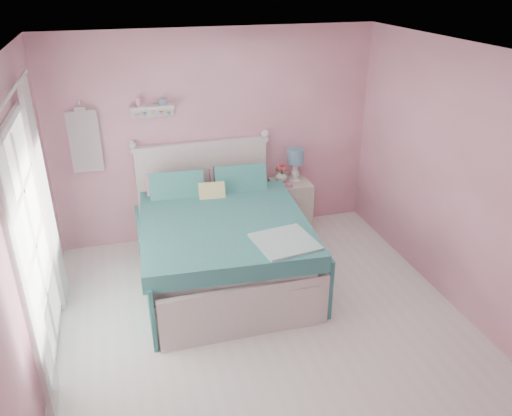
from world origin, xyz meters
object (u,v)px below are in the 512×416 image
bed (221,244)px  nightstand (290,206)px  teacup (288,184)px  table_lamp (296,158)px  vase (281,176)px

bed → nightstand: (1.11, 0.84, -0.07)m
bed → teacup: size_ratio=24.11×
bed → nightstand: 1.40m
bed → nightstand: bearing=41.1°
nightstand → table_lamp: (0.07, 0.05, 0.65)m
table_lamp → vase: bearing=-178.9°
nightstand → table_lamp: table_lamp is taller
nightstand → teacup: (-0.08, -0.14, 0.38)m
teacup → nightstand: bearing=59.1°
bed → teacup: 1.28m
vase → table_lamp: bearing=1.1°
nightstand → teacup: teacup is taller
table_lamp → teacup: size_ratio=4.62×
bed → nightstand: size_ratio=3.23×
nightstand → teacup: size_ratio=7.46×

